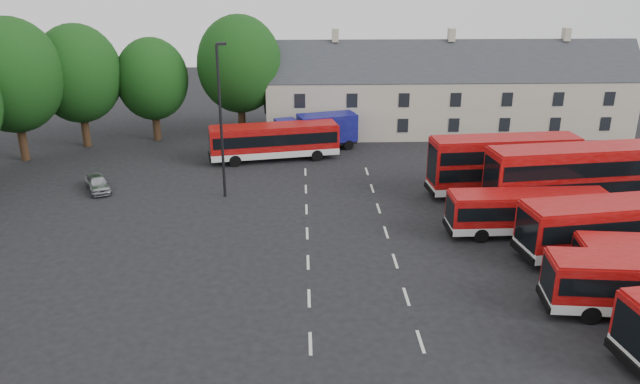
{
  "coord_description": "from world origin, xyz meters",
  "views": [
    {
      "loc": [
        -0.31,
        -29.87,
        16.32
      ],
      "look_at": [
        0.86,
        7.53,
        2.2
      ],
      "focal_mm": 35.0,
      "sensor_mm": 36.0,
      "label": 1
    }
  ],
  "objects_px": {
    "bus_dd_south": "(573,176)",
    "silver_car": "(98,183)",
    "box_truck": "(317,130)",
    "lamppost": "(221,118)"
  },
  "relations": [
    {
      "from": "box_truck",
      "to": "silver_car",
      "type": "relative_size",
      "value": 2.1
    },
    {
      "from": "silver_car",
      "to": "lamppost",
      "type": "relative_size",
      "value": 0.33
    },
    {
      "from": "bus_dd_south",
      "to": "box_truck",
      "type": "relative_size",
      "value": 1.55
    },
    {
      "from": "bus_dd_south",
      "to": "silver_car",
      "type": "relative_size",
      "value": 3.27
    },
    {
      "from": "silver_car",
      "to": "box_truck",
      "type": "bearing_deg",
      "value": 5.1
    },
    {
      "from": "bus_dd_south",
      "to": "lamppost",
      "type": "distance_m",
      "value": 24.14
    },
    {
      "from": "bus_dd_south",
      "to": "lamppost",
      "type": "bearing_deg",
      "value": 163.41
    },
    {
      "from": "bus_dd_south",
      "to": "silver_car",
      "type": "xyz_separation_m",
      "value": [
        -33.17,
        5.5,
        -2.08
      ]
    },
    {
      "from": "silver_car",
      "to": "lamppost",
      "type": "height_order",
      "value": "lamppost"
    },
    {
      "from": "lamppost",
      "to": "bus_dd_south",
      "type": "bearing_deg",
      "value": -9.78
    }
  ]
}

